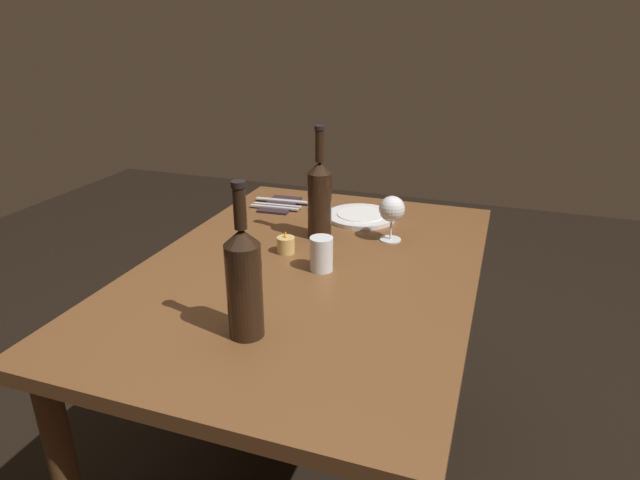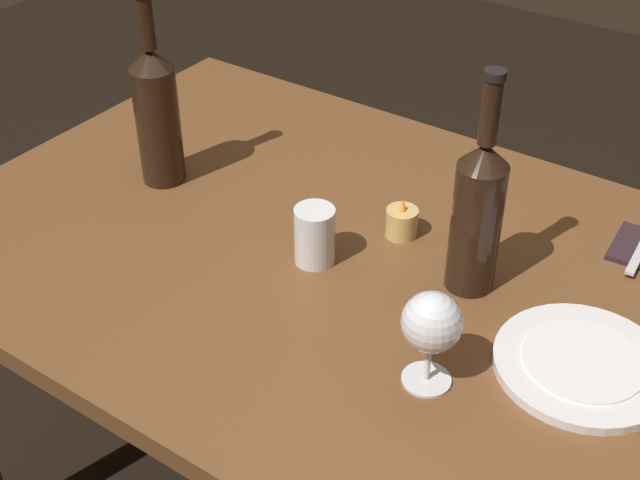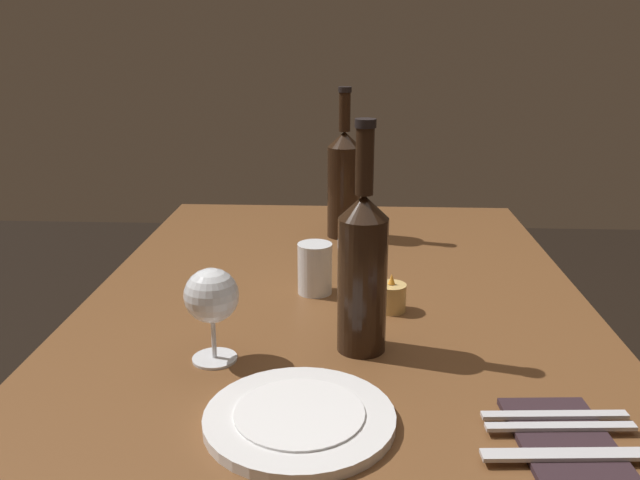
# 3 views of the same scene
# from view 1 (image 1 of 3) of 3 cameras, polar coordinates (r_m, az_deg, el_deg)

# --- Properties ---
(ground_plane) EXTENTS (6.00, 6.00, 0.00)m
(ground_plane) POSITION_cam_1_polar(r_m,az_deg,el_deg) (1.93, -0.97, -22.99)
(ground_plane) COLOR black
(dining_table) EXTENTS (1.30, 0.90, 0.74)m
(dining_table) POSITION_cam_1_polar(r_m,az_deg,el_deg) (1.54, -1.13, -5.75)
(dining_table) COLOR brown
(dining_table) RESTS_ON ground
(wine_glass_left) EXTENTS (0.08, 0.08, 0.14)m
(wine_glass_left) POSITION_cam_1_polar(r_m,az_deg,el_deg) (1.65, 7.57, 3.14)
(wine_glass_left) COLOR white
(wine_glass_left) RESTS_ON dining_table
(wine_bottle) EXTENTS (0.08, 0.08, 0.34)m
(wine_bottle) POSITION_cam_1_polar(r_m,az_deg,el_deg) (1.14, -8.00, -4.21)
(wine_bottle) COLOR black
(wine_bottle) RESTS_ON dining_table
(wine_bottle_second) EXTENTS (0.07, 0.07, 0.35)m
(wine_bottle_second) POSITION_cam_1_polar(r_m,az_deg,el_deg) (1.65, -0.04, 4.52)
(wine_bottle_second) COLOR black
(wine_bottle_second) RESTS_ON dining_table
(water_tumbler) EXTENTS (0.06, 0.06, 0.09)m
(water_tumbler) POSITION_cam_1_polar(r_m,az_deg,el_deg) (1.46, 0.15, -1.65)
(water_tumbler) COLOR white
(water_tumbler) RESTS_ON dining_table
(votive_candle) EXTENTS (0.05, 0.05, 0.07)m
(votive_candle) POSITION_cam_1_polar(r_m,az_deg,el_deg) (1.58, -3.61, -0.56)
(votive_candle) COLOR #DBB266
(votive_candle) RESTS_ON dining_table
(dinner_plate) EXTENTS (0.24, 0.24, 0.02)m
(dinner_plate) POSITION_cam_1_polar(r_m,az_deg,el_deg) (1.86, 4.31, 2.53)
(dinner_plate) COLOR white
(dinner_plate) RESTS_ON dining_table
(folded_napkin) EXTENTS (0.20, 0.12, 0.01)m
(folded_napkin) POSITION_cam_1_polar(r_m,az_deg,el_deg) (1.98, -4.22, 3.73)
(folded_napkin) COLOR #2D1E23
(folded_napkin) RESTS_ON dining_table
(fork_inner) EXTENTS (0.03, 0.18, 0.00)m
(fork_inner) POSITION_cam_1_polar(r_m,az_deg,el_deg) (1.96, -4.52, 3.69)
(fork_inner) COLOR silver
(fork_inner) RESTS_ON folded_napkin
(fork_outer) EXTENTS (0.03, 0.18, 0.00)m
(fork_outer) POSITION_cam_1_polar(r_m,az_deg,el_deg) (1.94, -4.81, 3.47)
(fork_outer) COLOR silver
(fork_outer) RESTS_ON folded_napkin
(table_knife) EXTENTS (0.03, 0.21, 0.00)m
(table_knife) POSITION_cam_1_polar(r_m,az_deg,el_deg) (2.01, -3.89, 4.17)
(table_knife) COLOR silver
(table_knife) RESTS_ON folded_napkin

